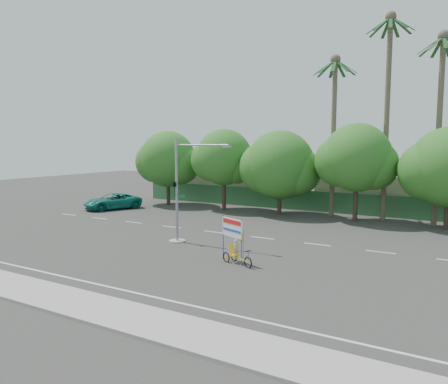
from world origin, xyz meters
The scene contains 15 objects.
ground centered at (0.00, 0.00, 0.00)m, with size 120.00×120.00×0.00m, color #33302D.
sidewalk_near centered at (0.00, -7.50, 0.06)m, with size 50.00×2.40×0.12m, color gray.
fence centered at (0.00, 21.50, 1.00)m, with size 38.00×0.08×2.00m, color #336B3D.
building_left centered at (-10.00, 26.00, 2.00)m, with size 12.00×8.00×4.00m, color beige.
building_right centered at (8.00, 26.00, 1.80)m, with size 14.00×8.00×3.60m, color beige.
tree_far_left centered at (-14.05, 18.00, 4.76)m, with size 7.14×6.00×7.96m.
tree_left centered at (-7.05, 18.00, 5.06)m, with size 6.66×5.60×8.07m.
tree_center centered at (-1.05, 18.00, 4.47)m, with size 7.62×6.40×7.85m.
tree_right centered at (5.95, 18.00, 5.24)m, with size 6.90×5.80×8.36m.
palm_tall centered at (8.00, 19.50, 10.46)m, with size 3.73×3.79×17.45m.
palm_mid centered at (12.00, 19.50, 9.40)m, with size 3.73×3.79×15.45m.
palm_short centered at (3.50, 19.50, 8.86)m, with size 3.73×3.79×14.45m.
traffic_signal centered at (-2.20, 3.98, 2.92)m, with size 4.72×1.10×7.00m.
trike_billboard centered at (3.43, 1.35, 1.05)m, with size 2.46×1.27×2.62m.
pickup_truck centered at (-16.96, 12.62, 0.79)m, with size 2.62×5.69×1.58m, color #107261.
Camera 1 is at (14.91, -19.51, 6.68)m, focal length 35.00 mm.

